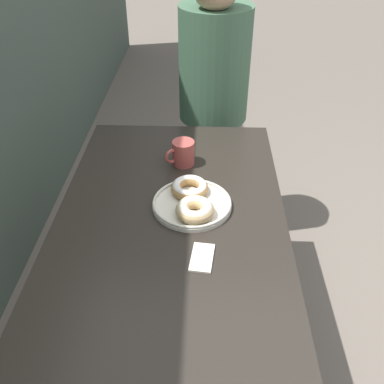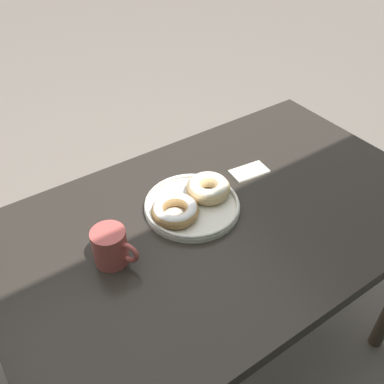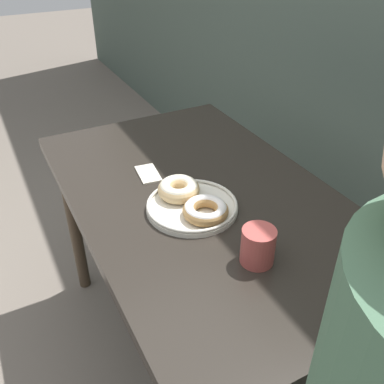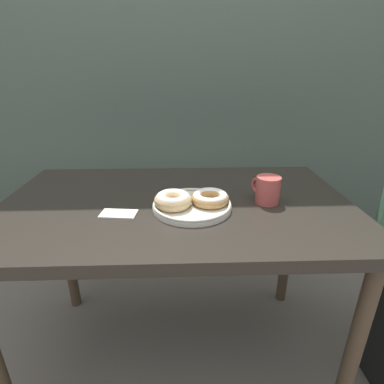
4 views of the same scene
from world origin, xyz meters
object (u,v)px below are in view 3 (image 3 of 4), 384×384
Objects in this scene: dining_table at (203,215)px; napkin at (148,174)px; donut_plate at (191,202)px; coffee_mug at (258,245)px.

napkin reaches higher than dining_table.
donut_plate is at bearing -53.16° from dining_table.
coffee_mug is (0.26, 0.04, 0.02)m from donut_plate.
napkin is at bearing -150.17° from dining_table.
dining_table is at bearing 175.62° from coffee_mug.
dining_table is at bearing 126.84° from donut_plate.
coffee_mug is (0.31, -0.02, 0.13)m from dining_table.
napkin is at bearing -170.80° from coffee_mug.
coffee_mug reaches higher than dining_table.
donut_plate is 0.27m from coffee_mug.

